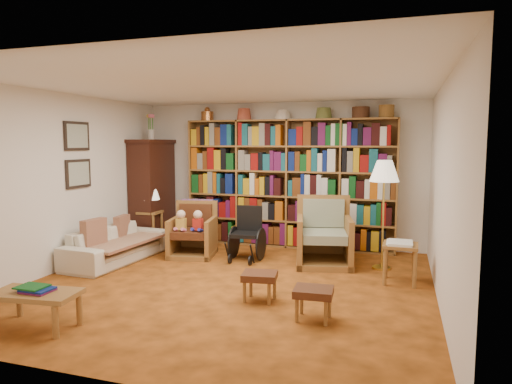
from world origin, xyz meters
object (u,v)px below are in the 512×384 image
at_px(armchair_sage, 325,238).
at_px(footstool_b, 313,294).
at_px(side_table_papers, 400,251).
at_px(footstool_a, 260,278).
at_px(side_table_lamp, 150,221).
at_px(floor_lamp, 384,175).
at_px(wheelchair, 247,235).
at_px(coffee_table, 36,296).
at_px(armchair_leather, 195,233).
at_px(sofa, 116,244).

height_order(armchair_sage, footstool_b, armchair_sage).
bearing_deg(side_table_papers, footstool_b, -117.97).
bearing_deg(footstool_a, side_table_lamp, 141.19).
bearing_deg(side_table_papers, floor_lamp, 111.68).
bearing_deg(wheelchair, side_table_papers, -13.67).
bearing_deg(side_table_papers, armchair_sage, 147.87).
height_order(wheelchair, coffee_table, wheelchair).
bearing_deg(armchair_sage, side_table_papers, -32.13).
relative_size(footstool_a, coffee_table, 0.49).
bearing_deg(coffee_table, wheelchair, 70.31).
distance_m(armchair_leather, wheelchair, 0.89).
relative_size(floor_lamp, footstool_b, 3.79).
relative_size(side_table_lamp, footstool_a, 1.40).
bearing_deg(armchair_leather, wheelchair, -0.23).
distance_m(footstool_a, footstool_b, 0.79).
height_order(armchair_leather, armchair_sage, armchair_sage).
xyz_separation_m(side_table_lamp, coffee_table, (0.84, -3.56, -0.12)).
distance_m(sofa, side_table_lamp, 1.18).
bearing_deg(footstool_b, footstool_a, 151.47).
bearing_deg(armchair_leather, footstool_a, -46.84).
distance_m(side_table_lamp, side_table_papers, 4.34).
distance_m(wheelchair, coffee_table, 3.32).
xyz_separation_m(side_table_papers, footstool_b, (-0.83, -1.56, -0.15)).
xyz_separation_m(floor_lamp, side_table_papers, (0.25, -0.62, -0.92)).
bearing_deg(footstool_a, armchair_sage, 76.53).
distance_m(wheelchair, footstool_a, 1.90).
relative_size(side_table_lamp, armchair_leather, 0.69).
height_order(wheelchair, floor_lamp, floor_lamp).
relative_size(sofa, footstool_a, 4.15).
xyz_separation_m(side_table_lamp, armchair_leather, (1.07, -0.43, -0.07)).
distance_m(armchair_leather, side_table_papers, 3.21).
xyz_separation_m(floor_lamp, coffee_table, (-3.14, -3.19, -1.04)).
relative_size(armchair_leather, armchair_sage, 0.87).
relative_size(side_table_lamp, side_table_papers, 1.11).
xyz_separation_m(armchair_sage, footstool_b, (0.24, -2.24, -0.11)).
relative_size(armchair_leather, footstool_a, 2.03).
height_order(footstool_a, footstool_b, footstool_b).
distance_m(footstool_a, coffee_table, 2.32).
bearing_deg(armchair_leather, side_table_lamp, 158.02).
relative_size(wheelchair, coffee_table, 0.94).
xyz_separation_m(armchair_sage, floor_lamp, (0.83, -0.05, 0.96)).
height_order(wheelchair, footstool_b, wheelchair).
bearing_deg(armchair_sage, sofa, -164.49).
bearing_deg(footstool_b, side_table_lamp, 143.08).
bearing_deg(coffee_table, side_table_papers, 37.22).
distance_m(armchair_sage, floor_lamp, 1.27).
bearing_deg(floor_lamp, side_table_papers, -68.32).
xyz_separation_m(side_table_lamp, armchair_sage, (3.15, -0.31, -0.05)).
bearing_deg(sofa, floor_lamp, -75.05).
xyz_separation_m(floor_lamp, footstool_a, (-1.27, -1.81, -1.08)).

